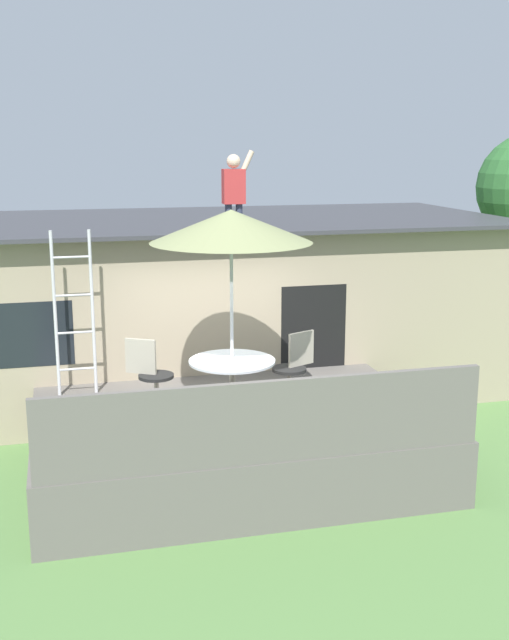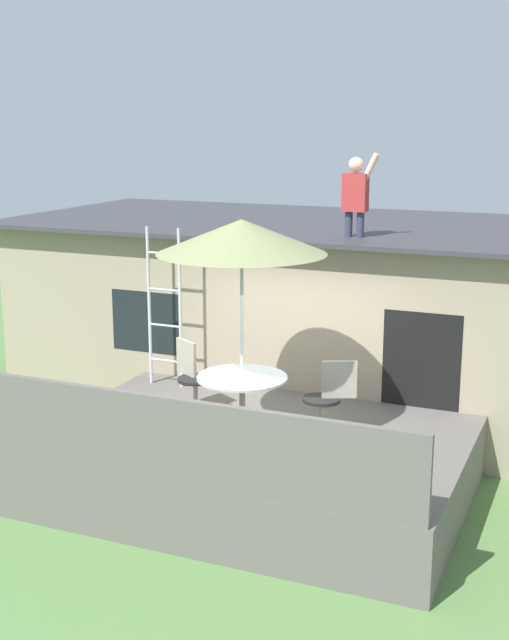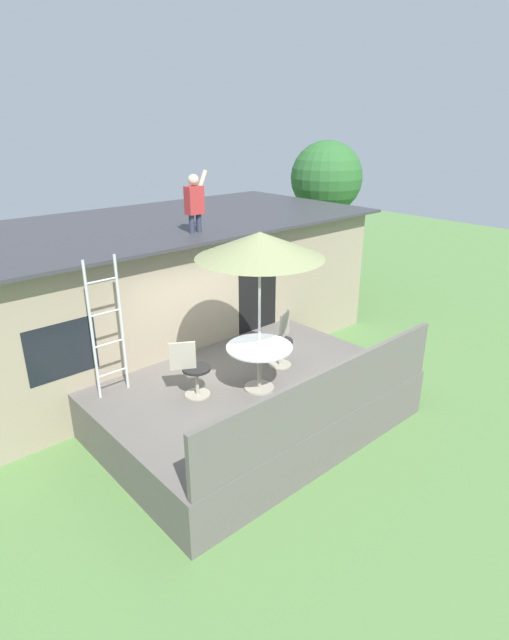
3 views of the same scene
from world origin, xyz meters
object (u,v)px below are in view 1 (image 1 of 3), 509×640
step_ladder (74,314)px  patio_chair_left (151,376)px  patio_umbrella (231,226)px  patio_chair_right (294,369)px  patio_table (232,373)px  person_figure (234,185)px

step_ladder → patio_chair_left: bearing=-46.0°
step_ladder → patio_chair_left: (0.88, -0.91, -0.64)m
patio_umbrella → patio_chair_right: size_ratio=2.76×
patio_chair_right → patio_umbrella: bearing=0.0°
patio_table → patio_umbrella: 1.76m
patio_umbrella → patio_chair_left: 2.17m
patio_table → patio_chair_left: bearing=149.9°
patio_chair_right → patio_chair_left: bearing=-28.3°
patio_table → patio_umbrella: patio_umbrella is taller
patio_chair_right → patio_table: bearing=0.0°
patio_table → patio_chair_right: size_ratio=1.13×
patio_umbrella → step_ladder: (-1.80, 1.44, -1.25)m
step_ladder → person_figure: 3.02m
patio_umbrella → patio_chair_right: bearing=24.4°
patio_table → step_ladder: size_ratio=0.47×
patio_chair_left → step_ladder: bearing=164.1°
step_ladder → patio_chair_left: size_ratio=2.39×
patio_umbrella → step_ladder: 2.62m
patio_umbrella → patio_chair_left: (-0.92, 0.53, -1.89)m
person_figure → patio_chair_right: (0.32, -2.00, -2.23)m
person_figure → patio_chair_left: (-1.50, -1.87, -2.23)m
step_ladder → patio_chair_right: (2.70, -1.03, -0.64)m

